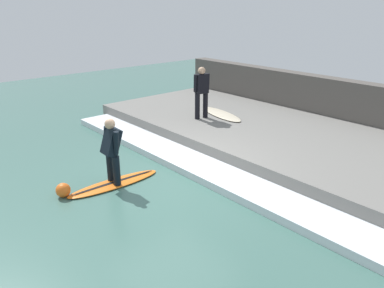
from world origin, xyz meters
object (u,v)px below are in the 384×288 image
surfboard_riding (115,183)px  marker_buoy (63,190)px  surfboard_waiting_near (221,114)px  surfer_riding (112,148)px  surfer_waiting_near (202,90)px

surfboard_riding → marker_buoy: (-1.03, 0.20, 0.11)m
surfboard_riding → surfboard_waiting_near: size_ratio=1.07×
surfer_riding → marker_buoy: (-1.03, 0.20, -0.69)m
marker_buoy → surfer_waiting_near: bearing=13.9°
surfer_waiting_near → marker_buoy: size_ratio=5.22×
surfboard_waiting_near → marker_buoy: (-5.47, -1.03, -0.31)m
surfer_waiting_near → marker_buoy: (-4.78, -1.18, -1.12)m
surfboard_riding → marker_buoy: bearing=169.0°
surfer_riding → marker_buoy: 1.26m
surfboard_riding → surfboard_waiting_near: surfboard_waiting_near is taller
surfboard_riding → marker_buoy: marker_buoy is taller
surfboard_riding → surfboard_waiting_near: (4.44, 1.23, 0.42)m
surfboard_riding → surfer_riding: (-0.00, 0.00, 0.80)m
surfer_riding → surfer_waiting_near: (3.75, 1.38, 0.43)m
surfboard_riding → surfer_waiting_near: bearing=20.2°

